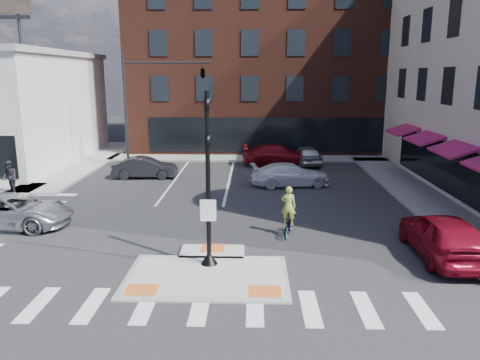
{
  "coord_description": "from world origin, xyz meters",
  "views": [
    {
      "loc": [
        1.52,
        -14.93,
        6.62
      ],
      "look_at": [
        0.94,
        5.44,
        2.0
      ],
      "focal_mm": 35.0,
      "sensor_mm": 36.0,
      "label": 1
    }
  ],
  "objects_px": {
    "red_sedan": "(443,235)",
    "bg_car_silver": "(307,155)",
    "cyclist": "(288,219)",
    "pedestrian_a": "(9,177)",
    "bg_car_dark": "(145,168)",
    "silver_suv": "(12,211)",
    "bg_car_red": "(279,155)",
    "white_pickup": "(290,175)"
  },
  "relations": [
    {
      "from": "silver_suv",
      "to": "bg_car_dark",
      "type": "xyz_separation_m",
      "value": [
        3.61,
        10.15,
        -0.05
      ]
    },
    {
      "from": "red_sedan",
      "to": "bg_car_red",
      "type": "relative_size",
      "value": 0.94
    },
    {
      "from": "bg_car_dark",
      "to": "silver_suv",
      "type": "bearing_deg",
      "value": 157.16
    },
    {
      "from": "white_pickup",
      "to": "bg_car_silver",
      "type": "distance_m",
      "value": 7.12
    },
    {
      "from": "bg_car_silver",
      "to": "bg_car_red",
      "type": "xyz_separation_m",
      "value": [
        -2.11,
        -0.42,
        0.05
      ]
    },
    {
      "from": "red_sedan",
      "to": "bg_car_dark",
      "type": "xyz_separation_m",
      "value": [
        -14.02,
        13.19,
        -0.17
      ]
    },
    {
      "from": "bg_car_dark",
      "to": "cyclist",
      "type": "bearing_deg",
      "value": -145.33
    },
    {
      "from": "bg_car_dark",
      "to": "pedestrian_a",
      "type": "distance_m",
      "value": 8.03
    },
    {
      "from": "red_sedan",
      "to": "bg_car_silver",
      "type": "relative_size",
      "value": 1.18
    },
    {
      "from": "pedestrian_a",
      "to": "silver_suv",
      "type": "bearing_deg",
      "value": -23.6
    },
    {
      "from": "cyclist",
      "to": "pedestrian_a",
      "type": "relative_size",
      "value": 1.16
    },
    {
      "from": "silver_suv",
      "to": "bg_car_dark",
      "type": "relative_size",
      "value": 1.27
    },
    {
      "from": "bg_car_dark",
      "to": "cyclist",
      "type": "xyz_separation_m",
      "value": [
        8.52,
        -10.93,
        0.03
      ]
    },
    {
      "from": "bg_car_silver",
      "to": "pedestrian_a",
      "type": "bearing_deg",
      "value": 22.24
    },
    {
      "from": "bg_car_red",
      "to": "cyclist",
      "type": "bearing_deg",
      "value": 174.97
    },
    {
      "from": "bg_car_silver",
      "to": "pedestrian_a",
      "type": "distance_m",
      "value": 20.01
    },
    {
      "from": "white_pickup",
      "to": "pedestrian_a",
      "type": "xyz_separation_m",
      "value": [
        -15.77,
        -2.78,
        0.38
      ]
    },
    {
      "from": "red_sedan",
      "to": "cyclist",
      "type": "bearing_deg",
      "value": -22.21
    },
    {
      "from": "silver_suv",
      "to": "white_pickup",
      "type": "distance_m",
      "value": 15.28
    },
    {
      "from": "silver_suv",
      "to": "cyclist",
      "type": "bearing_deg",
      "value": -91.14
    },
    {
      "from": "silver_suv",
      "to": "pedestrian_a",
      "type": "height_order",
      "value": "pedestrian_a"
    },
    {
      "from": "bg_car_red",
      "to": "pedestrian_a",
      "type": "xyz_separation_m",
      "value": [
        -15.4,
        -9.27,
        0.29
      ]
    },
    {
      "from": "bg_car_dark",
      "to": "bg_car_red",
      "type": "height_order",
      "value": "bg_car_red"
    },
    {
      "from": "red_sedan",
      "to": "white_pickup",
      "type": "xyz_separation_m",
      "value": [
        -4.73,
        11.24,
        -0.16
      ]
    },
    {
      "from": "silver_suv",
      "to": "red_sedan",
      "type": "distance_m",
      "value": 17.89
    },
    {
      "from": "silver_suv",
      "to": "bg_car_silver",
      "type": "bearing_deg",
      "value": -41.57
    },
    {
      "from": "bg_car_dark",
      "to": "red_sedan",
      "type": "bearing_deg",
      "value": -136.51
    },
    {
      "from": "pedestrian_a",
      "to": "red_sedan",
      "type": "bearing_deg",
      "value": 16.06
    },
    {
      "from": "cyclist",
      "to": "white_pickup",
      "type": "bearing_deg",
      "value": -81.64
    },
    {
      "from": "silver_suv",
      "to": "red_sedan",
      "type": "bearing_deg",
      "value": -97.26
    },
    {
      "from": "white_pickup",
      "to": "bg_car_red",
      "type": "relative_size",
      "value": 0.89
    },
    {
      "from": "white_pickup",
      "to": "bg_car_dark",
      "type": "xyz_separation_m",
      "value": [
        -9.29,
        1.95,
        -0.0
      ]
    },
    {
      "from": "red_sedan",
      "to": "bg_car_silver",
      "type": "distance_m",
      "value": 18.39
    },
    {
      "from": "silver_suv",
      "to": "bg_car_red",
      "type": "bearing_deg",
      "value": -37.93
    },
    {
      "from": "bg_car_red",
      "to": "pedestrian_a",
      "type": "relative_size",
      "value": 2.91
    },
    {
      "from": "cyclist",
      "to": "pedestrian_a",
      "type": "xyz_separation_m",
      "value": [
        -15.0,
        6.2,
        0.35
      ]
    },
    {
      "from": "pedestrian_a",
      "to": "bg_car_dark",
      "type": "bearing_deg",
      "value": 74.58
    },
    {
      "from": "bg_car_red",
      "to": "bg_car_silver",
      "type": "bearing_deg",
      "value": -82.33
    },
    {
      "from": "pedestrian_a",
      "to": "bg_car_silver",
      "type": "bearing_deg",
      "value": 67.44
    },
    {
      "from": "silver_suv",
      "to": "bg_car_dark",
      "type": "bearing_deg",
      "value": -17.06
    },
    {
      "from": "bg_car_silver",
      "to": "bg_car_red",
      "type": "bearing_deg",
      "value": 4.5
    },
    {
      "from": "cyclist",
      "to": "bg_car_dark",
      "type": "bearing_deg",
      "value": -38.81
    }
  ]
}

